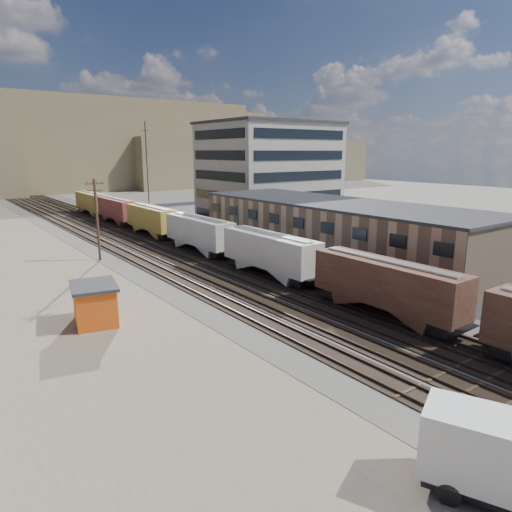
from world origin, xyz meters
TOP-DOWN VIEW (x-y plane):
  - ground at (0.00, 0.00)m, footprint 300.00×300.00m
  - ballast_bed at (0.00, 50.00)m, footprint 18.00×200.00m
  - asphalt_lot at (22.00, 35.00)m, footprint 26.00×120.00m
  - rail_tracks at (-0.55, 50.00)m, footprint 11.40×200.00m
  - freight_train at (3.80, 31.35)m, footprint 3.00×119.74m
  - warehouse at (14.98, 25.00)m, footprint 12.40×40.40m
  - office_tower at (27.95, 54.95)m, footprint 22.60×18.60m
  - utility_pole_north at (-8.50, 42.00)m, footprint 2.20×0.32m
  - radio_mast at (6.00, 60.00)m, footprint 1.20×0.16m
  - hills_north at (0.17, 167.92)m, footprint 265.00×80.00m
  - box_truck at (-9.14, -7.00)m, footprint 4.75×6.88m
  - maintenance_shed at (-15.62, 21.04)m, footprint 4.16×4.93m
  - parked_car_white at (20.27, 6.51)m, footprint 4.11×5.02m
  - parked_car_blue at (25.61, 49.65)m, footprint 4.94×5.44m
  - parked_car_far at (31.82, 49.60)m, footprint 2.65×4.17m

SIDE VIEW (x-z plane):
  - ground at x=0.00m, z-range 0.00..0.00m
  - asphalt_lot at x=22.00m, z-range 0.00..0.04m
  - ballast_bed at x=0.00m, z-range 0.00..0.06m
  - rail_tracks at x=-0.55m, z-range -0.01..0.23m
  - parked_car_far at x=31.82m, z-range 0.00..1.32m
  - parked_car_blue at x=25.61m, z-range 0.00..1.41m
  - parked_car_white at x=20.27m, z-range 0.00..1.61m
  - maintenance_shed at x=-15.62m, z-range 0.04..3.22m
  - box_truck at x=-9.14m, z-range 0.03..3.49m
  - freight_train at x=3.80m, z-range 0.56..5.02m
  - warehouse at x=14.98m, z-range 0.03..7.28m
  - utility_pole_north at x=-8.50m, z-range 0.30..10.30m
  - radio_mast at x=6.00m, z-range 0.12..18.12m
  - office_tower at x=27.95m, z-range 0.04..18.49m
  - hills_north at x=0.17m, z-range -1.90..30.10m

